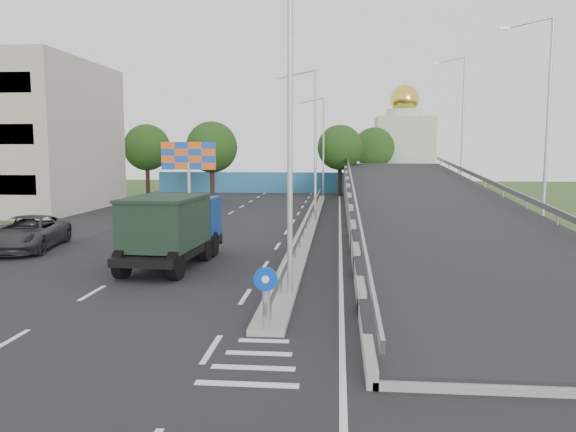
# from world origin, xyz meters

# --- Properties ---
(ground) EXTENTS (160.00, 160.00, 0.00)m
(ground) POSITION_xyz_m (0.00, 0.00, 0.00)
(ground) COLOR #2D4C1E
(ground) RESTS_ON ground
(road_surface) EXTENTS (26.00, 90.00, 0.04)m
(road_surface) POSITION_xyz_m (-3.00, 20.00, 0.00)
(road_surface) COLOR black
(road_surface) RESTS_ON ground
(parking_strip) EXTENTS (8.00, 90.00, 0.05)m
(parking_strip) POSITION_xyz_m (-16.00, 20.00, 0.00)
(parking_strip) COLOR black
(parking_strip) RESTS_ON ground
(median) EXTENTS (1.00, 44.00, 0.20)m
(median) POSITION_xyz_m (0.00, 24.00, 0.10)
(median) COLOR gray
(median) RESTS_ON ground
(overpass_ramp) EXTENTS (10.00, 50.00, 3.50)m
(overpass_ramp) POSITION_xyz_m (7.50, 24.00, 1.75)
(overpass_ramp) COLOR gray
(overpass_ramp) RESTS_ON ground
(median_guardrail) EXTENTS (0.09, 44.00, 0.71)m
(median_guardrail) POSITION_xyz_m (0.00, 24.00, 0.75)
(median_guardrail) COLOR gray
(median_guardrail) RESTS_ON median
(sign_bollard) EXTENTS (0.64, 0.23, 1.67)m
(sign_bollard) POSITION_xyz_m (0.00, 2.17, 1.03)
(sign_bollard) COLOR black
(sign_bollard) RESTS_ON median
(lamp_post_near) EXTENTS (2.74, 0.18, 10.08)m
(lamp_post_near) POSITION_xyz_m (0.11, 6.00, 5.81)
(lamp_post_near) COLOR #B2B5B7
(lamp_post_near) RESTS_ON median
(lamp_post_mid) EXTENTS (2.74, 0.18, 10.08)m
(lamp_post_mid) POSITION_xyz_m (0.11, 26.00, 5.81)
(lamp_post_mid) COLOR #B2B5B7
(lamp_post_mid) RESTS_ON median
(lamp_post_far) EXTENTS (2.74, 0.18, 10.08)m
(lamp_post_far) POSITION_xyz_m (0.11, 46.00, 5.81)
(lamp_post_far) COLOR #B2B5B7
(lamp_post_far) RESTS_ON median
(blue_wall) EXTENTS (30.00, 0.50, 2.40)m
(blue_wall) POSITION_xyz_m (-4.00, 52.00, 1.20)
(blue_wall) COLOR teal
(blue_wall) RESTS_ON ground
(church) EXTENTS (7.00, 7.00, 13.80)m
(church) POSITION_xyz_m (10.00, 60.00, 5.31)
(church) COLOR #B2CCAD
(church) RESTS_ON ground
(billboard) EXTENTS (4.00, 0.24, 5.50)m
(billboard) POSITION_xyz_m (-9.00, 28.00, 4.19)
(billboard) COLOR #B2B5B7
(billboard) RESTS_ON ground
(tree_left_mid) EXTENTS (4.80, 4.80, 7.60)m
(tree_left_mid) POSITION_xyz_m (-10.00, 40.00, 5.18)
(tree_left_mid) COLOR black
(tree_left_mid) RESTS_ON ground
(tree_median_far) EXTENTS (4.80, 4.80, 7.60)m
(tree_median_far) POSITION_xyz_m (2.00, 48.00, 5.18)
(tree_median_far) COLOR black
(tree_median_far) RESTS_ON ground
(tree_left_far) EXTENTS (4.80, 4.80, 7.60)m
(tree_left_far) POSITION_xyz_m (-18.00, 45.00, 5.18)
(tree_left_far) COLOR black
(tree_left_far) RESTS_ON ground
(tree_ramp_far) EXTENTS (4.80, 4.80, 7.60)m
(tree_ramp_far) POSITION_xyz_m (6.00, 55.00, 5.18)
(tree_ramp_far) COLOR black
(tree_ramp_far) RESTS_ON ground
(dump_truck) EXTENTS (2.97, 7.00, 3.02)m
(dump_truck) POSITION_xyz_m (-5.12, 10.96, 1.67)
(dump_truck) COLOR black
(dump_truck) RESTS_ON ground
(parked_car_c) EXTENTS (3.72, 6.38, 1.67)m
(parked_car_c) POSITION_xyz_m (-13.39, 13.95, 0.83)
(parked_car_c) COLOR #2D2E32
(parked_car_c) RESTS_ON ground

